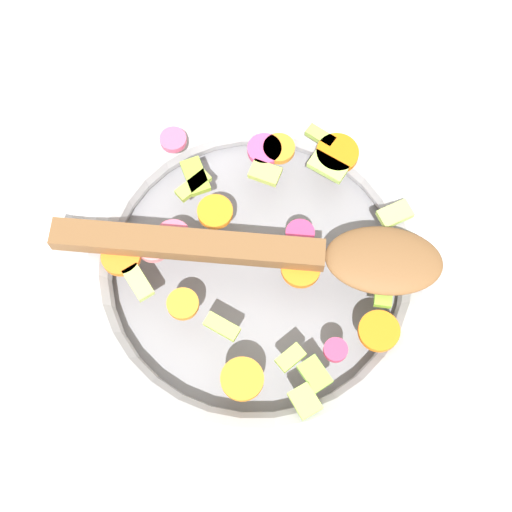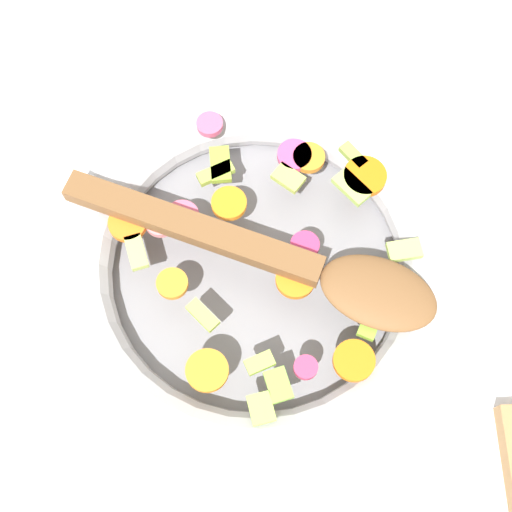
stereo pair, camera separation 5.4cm
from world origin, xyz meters
The scene contains 4 objects.
ground_plane centered at (0.00, 0.00, 0.00)m, with size 4.00×4.00×0.00m, color silver.
skillet centered at (0.00, 0.00, 0.02)m, with size 0.33×0.33×0.05m.
chopped_vegetables centered at (0.01, -0.01, 0.05)m, with size 0.26×0.25×0.01m.
wooden_spoon centered at (-0.01, -0.02, 0.06)m, with size 0.15×0.29×0.01m.
Camera 1 is at (-0.19, 0.06, 0.57)m, focal length 50.00 mm.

